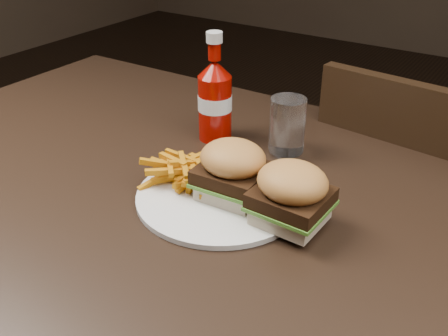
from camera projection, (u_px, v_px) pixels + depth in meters
The scene contains 8 objects.
dining_table at pixel (180, 186), 0.88m from camera, with size 1.20×0.80×0.04m, color black.
chair_far at pixel (421, 239), 1.24m from camera, with size 0.41×0.41×0.04m, color black.
plate at pixel (220, 196), 0.81m from camera, with size 0.26×0.26×0.01m, color white.
sandwich_half_a at pixel (233, 189), 0.79m from camera, with size 0.09×0.08×0.02m, color beige.
sandwich_half_b at pixel (290, 214), 0.74m from camera, with size 0.09×0.08×0.02m, color beige.
fries_pile at pixel (194, 172), 0.82m from camera, with size 0.11×0.11×0.05m, color #C46D07, non-canonical shape.
ketchup_bottle at pixel (215, 108), 0.97m from camera, with size 0.06×0.06×0.12m, color #920902.
tumbler at pixel (287, 125), 0.91m from camera, with size 0.06×0.06×0.10m, color white.
Camera 1 is at (0.47, -0.59, 1.19)m, focal length 42.00 mm.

